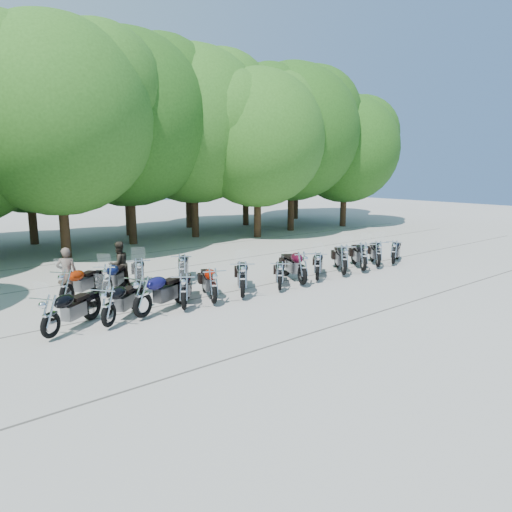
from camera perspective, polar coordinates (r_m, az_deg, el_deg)
ground at (r=15.00m, az=3.59°, el=-4.97°), size 90.00×90.00×0.00m
tree_3 at (r=22.87m, az=-23.73°, el=15.57°), size 8.70×8.70×10.67m
tree_4 at (r=26.01m, az=-15.82°, el=16.06°), size 9.13×9.13×11.20m
tree_5 at (r=27.96m, az=-7.90°, el=15.83°), size 9.04×9.04×11.10m
tree_6 at (r=27.63m, az=0.19°, el=14.41°), size 8.00×8.00×9.82m
tree_7 at (r=30.78m, az=4.52°, el=15.09°), size 8.79×8.79×10.79m
tree_8 at (r=33.67m, az=11.11°, el=12.99°), size 7.53×7.53×9.25m
tree_11 at (r=27.79m, az=-26.87°, el=12.60°), size 7.56×7.56×9.28m
tree_12 at (r=29.53m, az=-16.04°, el=13.60°), size 7.88×7.88×9.67m
tree_13 at (r=32.64m, az=-8.61°, el=14.14°), size 8.31×8.31×10.20m
tree_14 at (r=33.70m, az=-1.33°, el=13.79°), size 8.02×8.02×9.84m
tree_15 at (r=38.33m, az=5.12°, el=15.18°), size 9.67×9.67×11.86m
motorcycle_0 at (r=12.06m, az=-24.38°, el=-6.75°), size 2.23×1.87×1.27m
motorcycle_1 at (r=12.35m, az=-18.00°, el=-5.91°), size 2.16×1.97×1.27m
motorcycle_2 at (r=12.81m, az=-14.04°, el=-4.81°), size 2.57×1.66×1.40m
motorcycle_3 at (r=13.33m, az=-9.01°, el=-4.29°), size 1.80×2.25×1.27m
motorcycle_4 at (r=13.79m, az=-5.35°, el=-3.62°), size 1.56×2.39×1.30m
motorcycle_5 at (r=14.36m, az=-1.70°, el=-2.80°), size 2.07×2.44×1.40m
motorcycle_6 at (r=15.27m, az=3.01°, el=-2.38°), size 1.86×2.00×1.19m
motorcycle_7 at (r=16.01m, az=5.83°, el=-1.39°), size 1.69×2.59×1.41m
motorcycle_8 at (r=16.73m, az=7.71°, el=-1.16°), size 2.12×2.00×1.26m
motorcycle_9 at (r=17.71m, az=10.97°, el=-0.35°), size 2.21×2.39×1.42m
motorcycle_10 at (r=18.56m, az=13.32°, el=0.03°), size 2.14×2.39×1.39m
motorcycle_11 at (r=19.47m, az=15.06°, el=0.35°), size 2.17×2.17×1.33m
motorcycle_12 at (r=20.31m, az=16.87°, el=0.54°), size 2.24×1.62×1.24m
motorcycle_13 at (r=14.85m, az=-22.65°, el=-3.45°), size 2.18×1.90×1.26m
motorcycle_14 at (r=15.14m, az=-18.08°, el=-2.86°), size 1.97×2.18×1.28m
motorcycle_15 at (r=15.46m, az=-14.39°, el=-2.21°), size 1.65×2.51×1.37m
motorcycle_16 at (r=16.19m, az=-9.23°, el=-1.55°), size 1.86×2.30×1.30m
rider_0 at (r=15.59m, az=-22.56°, el=-2.02°), size 0.71×0.59×1.67m
rider_1 at (r=16.69m, az=-16.76°, el=-0.97°), size 0.88×0.75×1.60m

